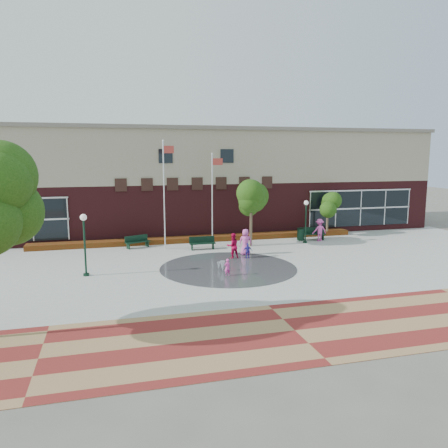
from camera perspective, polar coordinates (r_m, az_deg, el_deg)
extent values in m
plane|color=#666056|center=(24.24, 2.44, -7.54)|extent=(120.00, 120.00, 0.00)
cube|color=#A8A8A0|center=(27.95, 0.00, -5.26)|extent=(46.00, 18.00, 0.01)
cube|color=maroon|center=(18.06, 9.24, -13.59)|extent=(46.00, 6.00, 0.01)
cylinder|color=#383A3D|center=(27.01, 0.55, -5.77)|extent=(8.40, 8.40, 0.01)
cube|color=#4C191D|center=(40.54, -4.90, 2.43)|extent=(44.00, 10.00, 4.50)
cube|color=gray|center=(40.27, -4.99, 8.80)|extent=(44.00, 10.00, 4.50)
cube|color=slate|center=(40.33, -5.03, 12.07)|extent=(44.40, 10.40, 0.30)
cube|color=black|center=(41.29, 17.38, 1.98)|extent=(10.00, 0.12, 3.19)
cube|color=black|center=(34.93, -7.64, 8.79)|extent=(1.10, 0.10, 1.10)
cube|color=black|center=(35.91, 0.39, 8.88)|extent=(1.10, 0.10, 1.10)
cube|color=#8B0506|center=(35.17, -3.18, -2.29)|extent=(26.00, 1.20, 0.40)
cylinder|color=silver|center=(31.95, -7.83, 3.61)|extent=(0.10, 0.10, 7.85)
sphere|color=silver|center=(31.82, -7.99, 10.74)|extent=(0.15, 0.15, 0.15)
cube|color=#B73830|center=(32.01, -7.26, 9.63)|extent=(0.82, 0.31, 0.53)
cylinder|color=silver|center=(32.07, -1.55, 2.89)|extent=(0.09, 0.09, 6.93)
sphere|color=silver|center=(31.88, -1.57, 9.17)|extent=(0.14, 0.14, 0.14)
cube|color=#B73830|center=(32.00, -0.87, 8.14)|extent=(0.80, 0.05, 0.49)
cylinder|color=black|center=(26.16, -17.70, -3.06)|extent=(0.11, 0.11, 3.25)
cylinder|color=black|center=(26.51, -17.54, -6.33)|extent=(0.34, 0.34, 0.15)
sphere|color=white|center=(25.85, -17.90, 0.83)|extent=(0.38, 0.38, 0.38)
cylinder|color=black|center=(34.80, 10.61, -0.01)|extent=(0.11, 0.11, 3.04)
cylinder|color=black|center=(35.06, 10.55, -2.35)|extent=(0.32, 0.32, 0.14)
sphere|color=white|center=(34.58, 10.70, 2.74)|extent=(0.36, 0.36, 0.36)
cube|color=black|center=(33.24, -11.22, -2.30)|extent=(1.91, 1.18, 0.06)
cube|color=black|center=(33.39, -11.40, -1.84)|extent=(1.74, 0.75, 0.46)
cube|color=black|center=(32.07, -2.83, -2.54)|extent=(1.90, 0.55, 0.06)
cube|color=black|center=(32.24, -2.92, -2.03)|extent=(1.90, 0.07, 0.47)
cube|color=black|center=(36.25, 11.48, -1.29)|extent=(2.13, 0.92, 0.07)
cube|color=black|center=(36.44, 11.38, -0.81)|extent=(2.04, 0.42, 0.51)
cylinder|color=black|center=(35.96, 9.99, -1.38)|extent=(0.58, 0.58, 0.97)
cylinder|color=black|center=(35.87, 10.01, -0.59)|extent=(0.62, 0.62, 0.06)
cylinder|color=#4F3E2E|center=(33.17, 3.54, -0.39)|extent=(0.20, 0.20, 2.96)
cylinder|color=#4F3E2E|center=(38.32, 13.33, 0.10)|extent=(0.19, 0.19, 2.20)
cone|color=white|center=(26.26, -0.20, -6.21)|extent=(0.31, 0.31, 0.61)
cone|color=white|center=(26.60, -0.69, -6.02)|extent=(0.20, 0.20, 0.45)
imported|color=#F245AD|center=(25.12, 0.43, -5.71)|extent=(0.44, 0.35, 1.03)
imported|color=#BF083D|center=(29.27, 1.15, -2.88)|extent=(0.89, 0.73, 1.72)
imported|color=#CE51A9|center=(30.25, 2.82, -2.38)|extent=(1.03, 0.82, 1.85)
imported|color=#3D30AF|center=(29.29, 3.11, -3.55)|extent=(0.64, 0.31, 1.06)
imported|color=#DF4CA9|center=(35.89, 12.37, -0.78)|extent=(1.18, 0.68, 1.82)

